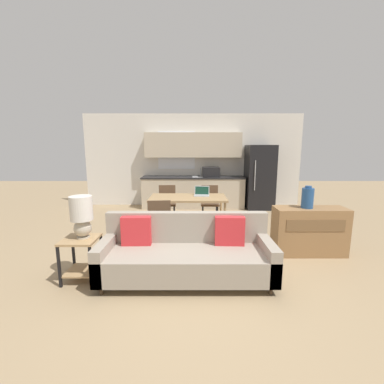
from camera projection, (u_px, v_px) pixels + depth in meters
name	position (u px, v px, depth m)	size (l,w,h in m)	color
ground_plane	(194.00, 284.00, 3.34)	(20.00, 20.00, 0.00)	#9E8460
wall_back	(193.00, 160.00, 7.65)	(6.40, 0.07, 2.70)	silver
kitchen_counter	(193.00, 178.00, 7.45)	(2.94, 0.65, 2.15)	beige
refrigerator	(259.00, 177.00, 7.31)	(0.76, 0.79, 1.80)	black
dining_table	(188.00, 200.00, 5.38)	(1.59, 0.82, 0.72)	tan
couch	(186.00, 254.00, 3.45)	(2.25, 0.80, 0.86)	#3D2D1E
side_table	(81.00, 252.00, 3.39)	(0.44, 0.44, 0.58)	tan
table_lamp	(82.00, 215.00, 3.33)	(0.28, 0.28, 0.56)	#B2A893
credenza	(309.00, 231.00, 4.22)	(1.15, 0.41, 0.78)	olive
vase	(308.00, 198.00, 4.13)	(0.18, 0.18, 0.36)	#234C84
dining_chair_far_right	(210.00, 201.00, 6.13)	(0.43, 0.43, 0.84)	brown
dining_chair_far_left	(167.00, 201.00, 6.13)	(0.44, 0.44, 0.84)	brown
dining_chair_near_left	(160.00, 219.00, 4.63)	(0.46, 0.46, 0.84)	brown
laptop	(202.00, 193.00, 5.51)	(0.34, 0.28, 0.20)	#B7BABC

